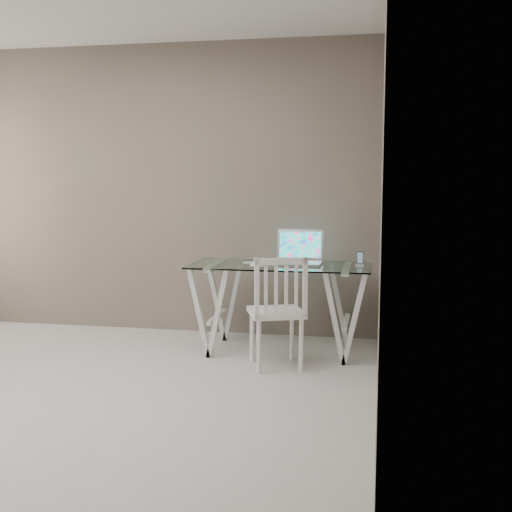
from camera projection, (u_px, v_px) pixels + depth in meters
The scene contains 7 objects.
room at pixel (33, 136), 3.85m from camera, with size 4.50×4.52×2.71m.
desk at pixel (280, 307), 5.38m from camera, with size 1.50×0.70×0.75m.
chair at pixel (278, 307), 4.87m from camera, with size 0.52×0.52×0.88m.
laptop at pixel (299, 255), 5.42m from camera, with size 0.40×0.35×0.28m.
keyboard at pixel (259, 263), 5.38m from camera, with size 0.28×0.12×0.01m, color silver.
mouse at pixel (257, 265), 5.14m from camera, with size 0.12×0.07×0.04m, color white.
phone_dock at pixel (360, 262), 5.26m from camera, with size 0.06×0.06×0.12m.
Camera 1 is at (2.00, -3.56, 1.47)m, focal length 45.00 mm.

